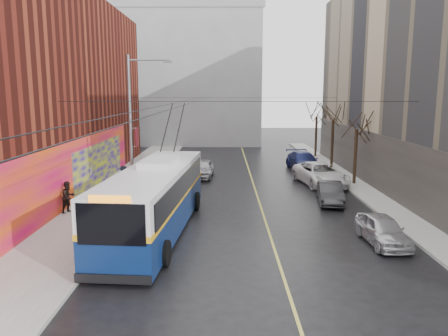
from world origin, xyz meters
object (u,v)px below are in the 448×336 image
object	(u,v)px
streetlight_pole	(133,127)
parked_car_b	(330,193)
trolleybus	(155,198)
pedestrian_a	(114,193)
parked_car_c	(321,174)
parked_car_d	(303,161)
tree_mid	(334,111)
following_car	(202,169)
parked_car_a	(383,230)
tree_near	(357,118)
tree_far	(317,109)
pedestrian_c	(124,178)
pedestrian_b	(68,197)

from	to	relation	value
streetlight_pole	parked_car_b	bearing A→B (deg)	2.80
trolleybus	pedestrian_a	xyz separation A→B (m)	(-3.05, 4.04, -0.66)
parked_car_c	parked_car_d	xyz separation A→B (m)	(-0.15, 6.27, -0.02)
tree_mid	following_car	xyz separation A→B (m)	(-11.52, -3.93, -4.52)
streetlight_pole	pedestrian_a	size ratio (longest dim) A/B	4.92
pedestrian_a	tree_mid	bearing A→B (deg)	-34.21
parked_car_d	parked_car_b	bearing A→B (deg)	-97.24
parked_car_b	parked_car_a	bearing A→B (deg)	-77.40
tree_mid	trolleybus	size ratio (longest dim) A/B	0.50
tree_near	pedestrian_a	xyz separation A→B (m)	(-16.17, -7.05, -3.91)
parked_car_b	pedestrian_a	world-z (taller)	pedestrian_a
tree_far	trolleybus	world-z (taller)	tree_far
tree_near	parked_car_c	world-z (taller)	tree_near
tree_mid	pedestrian_c	world-z (taller)	tree_mid
pedestrian_b	tree_near	bearing A→B (deg)	-39.86
tree_far	parked_car_b	distance (m)	20.16
trolleybus	parked_car_c	world-z (taller)	trolleybus
parked_car_b	pedestrian_a	xyz separation A→B (m)	(-13.07, -1.63, 0.40)
tree_mid	parked_car_b	world-z (taller)	tree_mid
tree_mid	parked_car_c	xyz separation A→B (m)	(-2.50, -6.91, -4.42)
parked_car_c	streetlight_pole	bearing A→B (deg)	-163.73
tree_far	parked_car_c	bearing A→B (deg)	-100.21
streetlight_pole	tree_near	bearing A→B (deg)	21.62
tree_near	pedestrian_c	world-z (taller)	tree_near
parked_car_a	following_car	distance (m)	18.28
pedestrian_a	parked_car_a	bearing A→B (deg)	-98.11
parked_car_b	streetlight_pole	bearing A→B (deg)	-169.28
streetlight_pole	pedestrian_b	world-z (taller)	streetlight_pole
streetlight_pole	parked_car_c	xyz separation A→B (m)	(12.63, 6.09, -4.02)
parked_car_a	pedestrian_c	xyz separation A→B (m)	(-14.24, 10.76, 0.32)
tree_mid	parked_car_a	bearing A→B (deg)	-97.15
parked_car_a	pedestrian_c	distance (m)	17.85
tree_far	pedestrian_b	xyz separation A→B (m)	(-18.50, -22.06, -4.10)
pedestrian_b	parked_car_a	bearing A→B (deg)	-79.99
parked_car_d	pedestrian_a	world-z (taller)	pedestrian_a
tree_far	parked_car_d	bearing A→B (deg)	-109.16
following_car	pedestrian_c	size ratio (longest dim) A/B	2.58
streetlight_pole	tree_near	distance (m)	16.28
tree_near	tree_far	bearing A→B (deg)	90.00
parked_car_a	pedestrian_c	bearing A→B (deg)	140.30
streetlight_pole	parked_car_b	size ratio (longest dim) A/B	2.24
following_car	pedestrian_a	world-z (taller)	pedestrian_a
parked_car_c	parked_car_a	bearing A→B (deg)	-99.39
parked_car_d	pedestrian_b	bearing A→B (deg)	-142.80
streetlight_pole	pedestrian_a	distance (m)	4.06
tree_far	trolleybus	xyz separation A→B (m)	(-13.11, -25.08, -3.41)
tree_near	parked_car_b	bearing A→B (deg)	-119.77
streetlight_pole	following_car	size ratio (longest dim) A/B	2.10
following_car	parked_car_d	bearing A→B (deg)	24.06
parked_car_c	pedestrian_b	world-z (taller)	pedestrian_b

